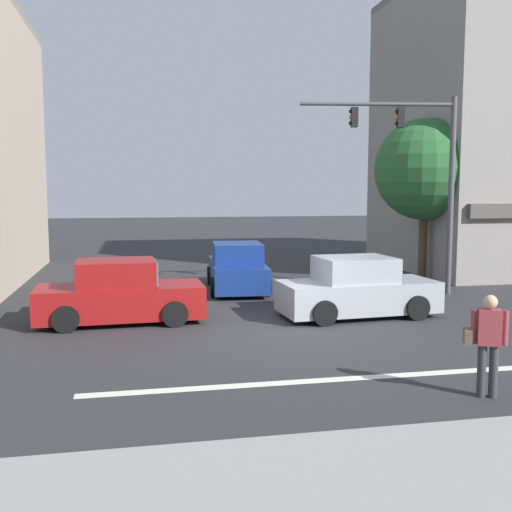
{
  "coord_description": "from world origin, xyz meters",
  "views": [
    {
      "loc": [
        -3.46,
        -13.24,
        3.32
      ],
      "look_at": [
        -0.39,
        2.0,
        1.6
      ],
      "focal_mm": 42.0,
      "sensor_mm": 36.0,
      "label": 1
    }
  ],
  "objects_px": {
    "sedan_parked_curbside": "(237,269)",
    "sedan_crossing_center": "(357,290)",
    "street_tree": "(425,170)",
    "traffic_light_mast": "(421,162)",
    "pedestrian_foreground_with_bag": "(487,339)",
    "sedan_waiting_far": "(120,294)"
  },
  "relations": [
    {
      "from": "sedan_parked_curbside",
      "to": "sedan_crossing_center",
      "type": "height_order",
      "value": "same"
    },
    {
      "from": "street_tree",
      "to": "traffic_light_mast",
      "type": "distance_m",
      "value": 3.52
    },
    {
      "from": "street_tree",
      "to": "pedestrian_foreground_with_bag",
      "type": "xyz_separation_m",
      "value": [
        -5.04,
        -12.17,
        -3.11
      ]
    },
    {
      "from": "sedan_waiting_far",
      "to": "sedan_crossing_center",
      "type": "relative_size",
      "value": 0.99
    },
    {
      "from": "sedan_waiting_far",
      "to": "pedestrian_foreground_with_bag",
      "type": "relative_size",
      "value": 2.49
    },
    {
      "from": "traffic_light_mast",
      "to": "street_tree",
      "type": "bearing_deg",
      "value": 61.14
    },
    {
      "from": "street_tree",
      "to": "pedestrian_foreground_with_bag",
      "type": "height_order",
      "value": "street_tree"
    },
    {
      "from": "street_tree",
      "to": "traffic_light_mast",
      "type": "bearing_deg",
      "value": -118.86
    },
    {
      "from": "traffic_light_mast",
      "to": "pedestrian_foreground_with_bag",
      "type": "relative_size",
      "value": 3.71
    },
    {
      "from": "street_tree",
      "to": "sedan_parked_curbside",
      "type": "distance_m",
      "value": 8.06
    },
    {
      "from": "street_tree",
      "to": "sedan_parked_curbside",
      "type": "xyz_separation_m",
      "value": [
        -7.23,
        -1.16,
        -3.35
      ]
    },
    {
      "from": "sedan_waiting_far",
      "to": "street_tree",
      "type": "bearing_deg",
      "value": 26.26
    },
    {
      "from": "sedan_parked_curbside",
      "to": "street_tree",
      "type": "bearing_deg",
      "value": 9.14
    },
    {
      "from": "sedan_waiting_far",
      "to": "sedan_crossing_center",
      "type": "distance_m",
      "value": 6.13
    },
    {
      "from": "sedan_waiting_far",
      "to": "traffic_light_mast",
      "type": "bearing_deg",
      "value": 14.05
    },
    {
      "from": "sedan_waiting_far",
      "to": "pedestrian_foreground_with_bag",
      "type": "distance_m",
      "value": 8.98
    },
    {
      "from": "sedan_waiting_far",
      "to": "pedestrian_foreground_with_bag",
      "type": "bearing_deg",
      "value": -48.97
    },
    {
      "from": "street_tree",
      "to": "sedan_waiting_far",
      "type": "height_order",
      "value": "street_tree"
    },
    {
      "from": "pedestrian_foreground_with_bag",
      "to": "sedan_parked_curbside",
      "type": "bearing_deg",
      "value": 101.27
    },
    {
      "from": "street_tree",
      "to": "traffic_light_mast",
      "type": "relative_size",
      "value": 0.96
    },
    {
      "from": "street_tree",
      "to": "sedan_waiting_far",
      "type": "distance_m",
      "value": 12.64
    },
    {
      "from": "traffic_light_mast",
      "to": "sedan_crossing_center",
      "type": "xyz_separation_m",
      "value": [
        -3.13,
        -2.81,
        -3.46
      ]
    }
  ]
}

